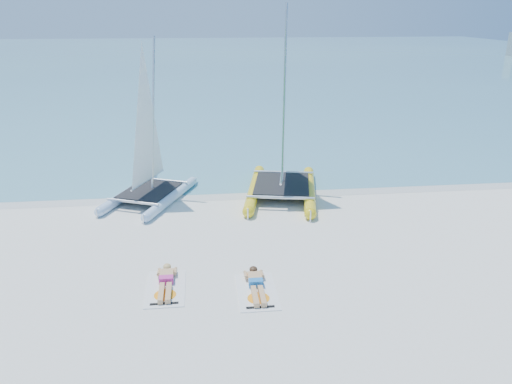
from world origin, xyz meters
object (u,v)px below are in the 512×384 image
at_px(sunbather_a, 166,281).
at_px(towel_b, 257,291).
at_px(sunbather_b, 256,284).
at_px(catamaran_yellow, 283,134).
at_px(towel_a, 166,288).
at_px(catamaran_blue, 148,153).

height_order(sunbather_a, towel_b, sunbather_a).
bearing_deg(sunbather_b, catamaran_yellow, 75.49).
distance_m(towel_a, sunbather_b, 2.34).
bearing_deg(catamaran_blue, towel_b, -42.51).
xyz_separation_m(towel_a, sunbather_b, (2.33, -0.23, 0.11)).
bearing_deg(sunbather_b, towel_b, -90.00).
distance_m(catamaran_yellow, sunbather_b, 7.86).
bearing_deg(catamaran_yellow, sunbather_a, -110.07).
distance_m(towel_a, towel_b, 2.37).
bearing_deg(towel_a, catamaran_yellow, 59.21).
xyz_separation_m(catamaran_yellow, sunbather_a, (-4.22, -6.89, -2.18)).
distance_m(catamaran_yellow, sunbather_a, 8.37).
height_order(towel_a, sunbather_b, sunbather_b).
height_order(towel_b, sunbather_b, sunbather_b).
bearing_deg(towel_b, towel_a, 169.77).
xyz_separation_m(towel_a, sunbather_a, (0.00, 0.19, 0.11)).
distance_m(sunbather_a, sunbather_b, 2.37).
distance_m(catamaran_yellow, towel_b, 8.07).
distance_m(sunbather_a, towel_b, 2.41).
relative_size(towel_a, towel_b, 1.00).
distance_m(catamaran_blue, sunbather_b, 7.82).
relative_size(catamaran_yellow, sunbather_b, 4.23).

